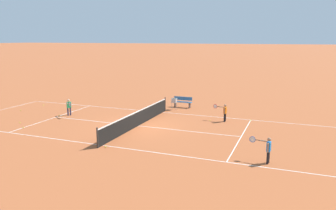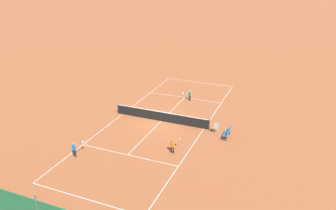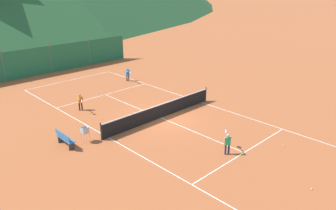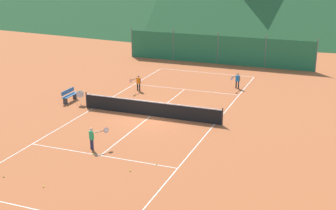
% 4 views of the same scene
% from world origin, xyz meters
% --- Properties ---
extents(ground_plane, '(600.00, 600.00, 0.00)m').
position_xyz_m(ground_plane, '(0.00, 0.00, 0.00)').
color(ground_plane, '#A8542D').
extents(court_line_markings, '(8.25, 23.85, 0.01)m').
position_xyz_m(court_line_markings, '(0.00, 0.00, 0.00)').
color(court_line_markings, white).
rests_on(court_line_markings, ground).
extents(tennis_net, '(9.18, 0.08, 1.06)m').
position_xyz_m(tennis_net, '(0.00, 0.00, 0.50)').
color(tennis_net, '#2D2D2D').
rests_on(tennis_net, ground).
extents(windscreen_fence_far, '(17.28, 0.08, 2.90)m').
position_xyz_m(windscreen_fence_far, '(-0.00, 15.50, 1.31)').
color(windscreen_fence_far, '#236B42').
rests_on(windscreen_fence_far, ground).
extents(player_far_baseline, '(0.50, 0.96, 1.16)m').
position_xyz_m(player_far_baseline, '(-3.06, 4.80, 0.68)').
color(player_far_baseline, black).
rests_on(player_far_baseline, ground).
extents(player_near_baseline, '(0.49, 0.97, 1.18)m').
position_xyz_m(player_near_baseline, '(3.55, 8.07, 0.69)').
color(player_near_baseline, black).
rests_on(player_near_baseline, ground).
extents(player_near_service, '(0.82, 0.80, 1.18)m').
position_xyz_m(player_near_service, '(-0.75, -5.82, 0.69)').
color(player_near_service, '#23284C').
rests_on(player_near_service, ground).
extents(tennis_ball_near_corner, '(0.07, 0.07, 0.07)m').
position_xyz_m(tennis_ball_near_corner, '(4.33, 0.31, 0.03)').
color(tennis_ball_near_corner, '#CCE033').
rests_on(tennis_ball_near_corner, ground).
extents(tennis_ball_by_net_left, '(0.07, 0.07, 0.07)m').
position_xyz_m(tennis_ball_by_net_left, '(-2.86, 3.90, 0.03)').
color(tennis_ball_by_net_left, '#CCE033').
rests_on(tennis_ball_by_net_left, ground).
extents(tennis_ball_alley_right, '(0.07, 0.07, 0.07)m').
position_xyz_m(tennis_ball_alley_right, '(-0.66, -10.24, 0.03)').
color(tennis_ball_alley_right, '#CCE033').
rests_on(tennis_ball_alley_right, ground).
extents(tennis_ball_mid_court, '(0.07, 0.07, 0.07)m').
position_xyz_m(tennis_ball_mid_court, '(-3.92, 6.40, 0.03)').
color(tennis_ball_mid_court, '#CCE033').
rests_on(tennis_ball_mid_court, ground).
extents(tennis_ball_alley_left, '(0.07, 0.07, 0.07)m').
position_xyz_m(tennis_ball_alley_left, '(3.01, -6.36, 0.03)').
color(tennis_ball_alley_left, '#CCE033').
rests_on(tennis_ball_alley_left, ground).
extents(tennis_ball_service_box, '(0.07, 0.07, 0.07)m').
position_xyz_m(tennis_ball_service_box, '(2.15, -7.49, 0.03)').
color(tennis_ball_service_box, '#CCE033').
rests_on(tennis_ball_service_box, ground).
extents(tennis_ball_far_corner, '(0.07, 0.07, 0.07)m').
position_xyz_m(tennis_ball_far_corner, '(-0.39, -6.44, 0.03)').
color(tennis_ball_far_corner, '#CCE033').
rests_on(tennis_ball_far_corner, ground).
extents(ball_hopper, '(0.36, 0.36, 0.89)m').
position_xyz_m(ball_hopper, '(-5.30, 0.46, 0.66)').
color(ball_hopper, '#B7B7BC').
rests_on(ball_hopper, ground).
extents(courtside_bench, '(0.36, 1.50, 0.84)m').
position_xyz_m(courtside_bench, '(-6.34, 0.78, 0.45)').
color(courtside_bench, '#336699').
rests_on(courtside_bench, ground).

